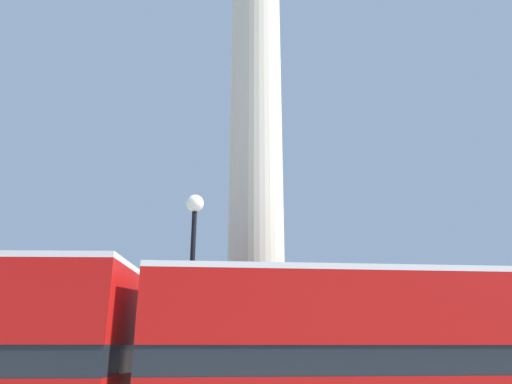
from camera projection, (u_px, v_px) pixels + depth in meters
monument_column at (256, 180)px, 17.43m from camera, size 6.24×6.24×26.80m
bus_a at (383, 364)px, 9.62m from camera, size 10.09×2.96×4.29m
equestrian_statue at (458, 372)px, 19.96m from camera, size 4.32×3.55×6.13m
street_lamp at (191, 284)px, 12.39m from camera, size 0.51×0.51×6.89m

